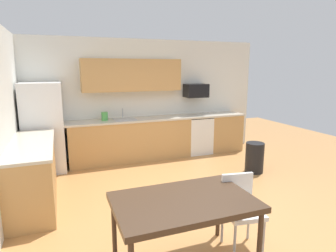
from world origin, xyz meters
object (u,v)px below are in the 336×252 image
Objects in this scene: refrigerator at (43,128)px; chair_near_table at (240,205)px; oven_range at (197,134)px; kettle at (105,117)px; microwave at (196,91)px; trash_bin at (255,157)px; dining_table at (184,205)px.

refrigerator reaches higher than chair_near_table.
oven_range is 4.55× the size of kettle.
refrigerator is at bearing -173.95° from kettle.
microwave reaches higher than chair_near_table.
trash_bin is (1.71, 1.97, -0.20)m from chair_near_table.
microwave is at bearing 3.00° from refrigerator.
oven_range is at bearing -1.30° from kettle.
refrigerator is at bearing -178.67° from oven_range.
kettle reaches higher than oven_range.
refrigerator is 3.30× the size of microwave.
oven_range reaches higher than trash_bin.
chair_near_table is (-1.25, -3.71, -1.01)m from microwave.
refrigerator is 1.24m from kettle.
microwave reaches higher than dining_table.
oven_range is (3.44, 0.08, -0.43)m from refrigerator.
kettle is (-2.67, 1.70, 0.72)m from trash_bin.
dining_table is 3.26m from trash_bin.
chair_near_table is at bearing -131.05° from trash_bin.
refrigerator is 3.92m from dining_table.
trash_bin is (2.48, 2.09, -0.40)m from dining_table.
trash_bin is at bearing 48.95° from chair_near_table.
trash_bin is 3.25m from kettle.
oven_range is at bearing 105.65° from trash_bin.
kettle reaches higher than trash_bin.
oven_range is at bearing -90.00° from microwave.
refrigerator is 4.24m from trash_bin.
microwave is 2.70× the size of kettle.
trash_bin is (0.46, -1.75, -1.22)m from microwave.
refrigerator is 8.90× the size of kettle.
refrigerator reaches higher than microwave.
dining_table is (-2.02, -3.83, -0.82)m from microwave.
microwave is 0.90× the size of trash_bin.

